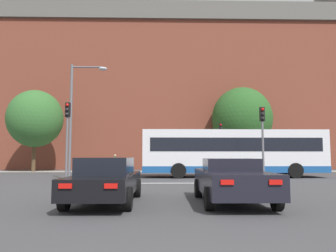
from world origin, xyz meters
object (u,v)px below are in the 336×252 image
Objects in this scene: traffic_light_far_right at (221,139)px; traffic_light_near_left at (67,129)px; car_roadster_right at (232,180)px; pedestrian_waiting at (115,161)px; street_lamp_junction at (77,108)px; traffic_light_near_right at (263,131)px; car_saloon_left at (106,180)px; bus_crossing_lead at (233,152)px.

traffic_light_far_right is 16.52m from traffic_light_near_left.
traffic_light_far_right reaches higher than car_roadster_right.
traffic_light_near_left is 2.72× the size of pedestrian_waiting.
traffic_light_far_right is 15.36m from street_lamp_junction.
traffic_light_far_right reaches higher than traffic_light_near_right.
car_saloon_left is 21.60m from traffic_light_far_right.
traffic_light_far_right is at bearing 70.93° from car_saloon_left.
street_lamp_junction is at bearing 110.63° from car_saloon_left.
pedestrian_waiting is at bearing 172.00° from traffic_light_far_right.
pedestrian_waiting is (0.72, 13.95, -2.00)m from traffic_light_near_left.
street_lamp_junction is (-9.99, -3.11, 2.56)m from bus_crossing_lead.
street_lamp_junction reaches higher than pedestrian_waiting.
bus_crossing_lead is 13.27m from pedestrian_waiting.
street_lamp_junction is (-10.74, 1.22, 1.45)m from traffic_light_near_right.
traffic_light_near_left reaches higher than bus_crossing_lead.
street_lamp_junction reaches higher than traffic_light_near_left.
car_saloon_left is at bearing 179.68° from car_roadster_right.
traffic_light_near_right is (0.12, -12.24, -0.18)m from traffic_light_far_right.
car_roadster_right is 0.66× the size of street_lamp_junction.
car_roadster_right is at bearing -46.46° from traffic_light_near_left.
traffic_light_far_right is at bearing 46.04° from street_lamp_junction.
traffic_light_near_left is at bearing -130.66° from traffic_light_far_right.
bus_crossing_lead is (2.80, 12.35, 1.02)m from car_roadster_right.
traffic_light_near_right is (7.46, 7.95, 2.12)m from car_saloon_left.
bus_crossing_lead is at bearing -133.71° from pedestrian_waiting.
traffic_light_near_right is 17.12m from pedestrian_waiting.
traffic_light_near_right is 10.89m from traffic_light_near_left.
car_roadster_right is 1.10× the size of traffic_light_near_right.
bus_crossing_lead is 4.53m from traffic_light_near_right.
pedestrian_waiting is (-2.70, 21.60, 0.22)m from car_saloon_left.
bus_crossing_lead is at bearing 17.29° from street_lamp_junction.
traffic_light_near_right is at bearing -6.48° from street_lamp_junction.
car_roadster_right is at bearing -113.86° from traffic_light_near_right.
car_saloon_left is 1.10× the size of traffic_light_near_left.
car_roadster_right is 12.25m from street_lamp_junction.
traffic_light_near_left is (-10.13, -4.63, 1.21)m from bus_crossing_lead.
car_saloon_left is 0.39× the size of bus_crossing_lead.
pedestrian_waiting is at bearing 98.05° from car_saloon_left.
pedestrian_waiting reaches higher than car_saloon_left.
pedestrian_waiting reaches higher than car_roadster_right.
traffic_light_near_right reaches higher than car_saloon_left.
street_lamp_junction is (0.14, 1.52, 1.34)m from traffic_light_near_left.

